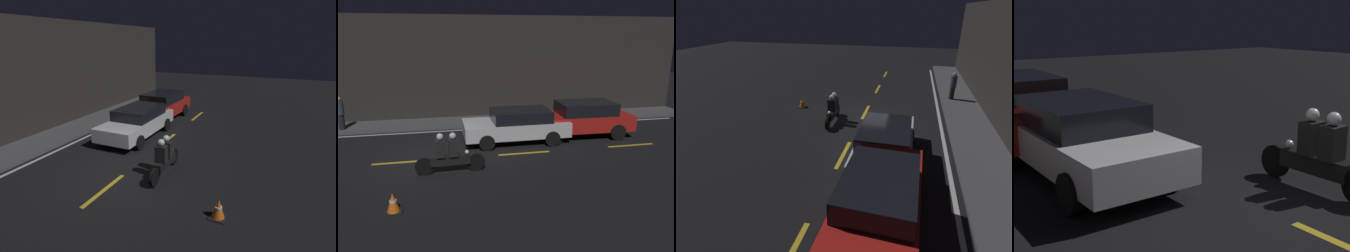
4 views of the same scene
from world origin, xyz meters
The scene contains 12 objects.
ground_plane centered at (0.00, 0.00, 0.00)m, with size 56.00×56.00×0.00m, color black.
raised_curb centered at (0.00, 4.86, 0.07)m, with size 28.00×1.94×0.13m.
building_front centered at (0.00, 5.98, 2.66)m, with size 28.00×0.30×5.33m.
lane_dash_c centered at (-1.00, 0.00, 0.00)m, with size 2.00×0.14×0.01m.
lane_dash_d centered at (3.50, 0.00, 0.00)m, with size 2.00×0.14×0.01m.
lane_dash_e centered at (8.00, 0.00, 0.00)m, with size 2.00×0.14×0.01m.
lane_solid_kerb centered at (0.00, 3.64, 0.00)m, with size 25.20×0.14×0.01m.
sedan_white centered at (3.56, 1.48, 0.74)m, with size 4.33×1.94×1.37m.
taxi_red centered at (6.56, 1.70, 0.82)m, with size 4.43×2.06×1.53m.
motorcycle centered at (0.62, -1.26, 0.64)m, with size 2.26×0.38×1.36m.
traffic_cone_near centered at (-0.87, -3.46, 0.25)m, with size 0.43×0.43×0.52m.
pedestrian centered at (-4.02, 4.44, 0.90)m, with size 0.34×0.34×1.53m.
Camera 2 is at (0.40, -11.34, 4.37)m, focal length 35.00 mm.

